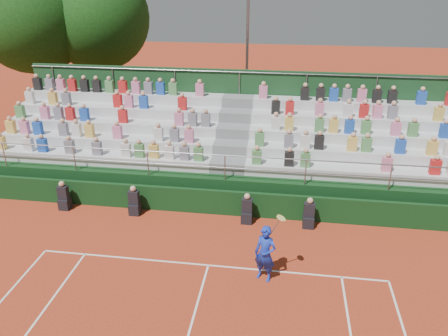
# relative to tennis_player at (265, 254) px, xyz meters

# --- Properties ---
(ground) EXTENTS (90.00, 90.00, 0.00)m
(ground) POSITION_rel_tennis_player_xyz_m (-1.78, 0.39, -0.90)
(ground) COLOR #AB391C
(ground) RESTS_ON ground
(courtside_wall) EXTENTS (20.00, 0.15, 1.00)m
(courtside_wall) POSITION_rel_tennis_player_xyz_m (-1.78, 3.59, -0.40)
(courtside_wall) COLOR black
(courtside_wall) RESTS_ON ground
(line_officials) EXTENTS (9.72, 0.40, 1.19)m
(line_officials) POSITION_rel_tennis_player_xyz_m (-3.11, 3.14, -0.43)
(line_officials) COLOR black
(line_officials) RESTS_ON ground
(grandstand) EXTENTS (20.00, 5.20, 4.40)m
(grandstand) POSITION_rel_tennis_player_xyz_m (-1.79, 6.82, 0.19)
(grandstand) COLOR black
(grandstand) RESTS_ON ground
(tennis_player) EXTENTS (0.91, 0.64, 2.22)m
(tennis_player) POSITION_rel_tennis_player_xyz_m (0.00, 0.00, 0.00)
(tennis_player) COLOR #1732B3
(tennis_player) RESTS_ON ground
(tree_west) EXTENTS (6.42, 6.42, 9.29)m
(tree_west) POSITION_rel_tennis_player_xyz_m (-14.29, 13.63, 5.16)
(tree_west) COLOR #392314
(tree_west) RESTS_ON ground
(tree_east) EXTENTS (6.20, 6.20, 9.03)m
(tree_east) POSITION_rel_tennis_player_xyz_m (-11.01, 15.14, 5.01)
(tree_east) COLOR #392314
(tree_east) RESTS_ON ground
(floodlight_mast) EXTENTS (0.60, 0.25, 8.69)m
(floodlight_mast) POSITION_rel_tennis_player_xyz_m (-1.88, 13.47, 4.12)
(floodlight_mast) COLOR gray
(floodlight_mast) RESTS_ON ground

